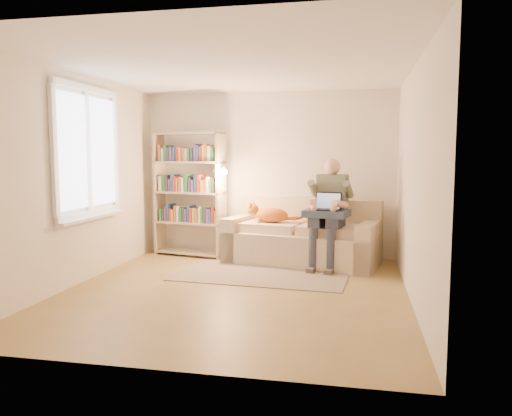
% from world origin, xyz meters
% --- Properties ---
extents(floor, '(4.50, 4.50, 0.00)m').
position_xyz_m(floor, '(0.00, 0.00, 0.00)').
color(floor, olive).
rests_on(floor, ground).
extents(ceiling, '(4.00, 4.50, 0.02)m').
position_xyz_m(ceiling, '(0.00, 0.00, 2.60)').
color(ceiling, white).
rests_on(ceiling, wall_back).
extents(wall_left, '(0.02, 4.50, 2.60)m').
position_xyz_m(wall_left, '(-2.00, 0.00, 1.30)').
color(wall_left, silver).
rests_on(wall_left, floor).
extents(wall_right, '(0.02, 4.50, 2.60)m').
position_xyz_m(wall_right, '(2.00, 0.00, 1.30)').
color(wall_right, silver).
rests_on(wall_right, floor).
extents(wall_back, '(4.00, 0.02, 2.60)m').
position_xyz_m(wall_back, '(0.00, 2.25, 1.30)').
color(wall_back, silver).
rests_on(wall_back, floor).
extents(wall_front, '(4.00, 0.02, 2.60)m').
position_xyz_m(wall_front, '(0.00, -2.25, 1.30)').
color(wall_front, silver).
rests_on(wall_front, floor).
extents(window, '(0.12, 1.52, 1.69)m').
position_xyz_m(window, '(-1.95, 0.20, 1.38)').
color(window, white).
rests_on(window, wall_left).
extents(sofa, '(2.38, 1.44, 0.94)m').
position_xyz_m(sofa, '(0.61, 1.75, 0.34)').
color(sofa, '#CBB68F').
rests_on(sofa, floor).
extents(person, '(0.54, 0.74, 1.56)m').
position_xyz_m(person, '(1.02, 1.49, 0.88)').
color(person, '#636B56').
rests_on(person, sofa).
extents(cat, '(0.77, 0.36, 0.28)m').
position_xyz_m(cat, '(0.06, 1.72, 0.72)').
color(cat, orange).
rests_on(cat, sofa).
extents(blanket, '(0.68, 0.59, 0.10)m').
position_xyz_m(blanket, '(1.01, 1.34, 0.80)').
color(blanket, '#2B394C').
rests_on(blanket, person).
extents(laptop, '(0.43, 0.37, 0.32)m').
position_xyz_m(laptop, '(1.01, 1.35, 0.91)').
color(laptop, black).
rests_on(laptop, blanket).
extents(bookshelf, '(1.30, 0.62, 1.98)m').
position_xyz_m(bookshelf, '(-1.20, 1.90, 1.09)').
color(bookshelf, '#BAA98C').
rests_on(bookshelf, floor).
extents(rug, '(2.37, 1.51, 0.01)m').
position_xyz_m(rug, '(0.16, 0.88, 0.01)').
color(rug, gray).
rests_on(rug, floor).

